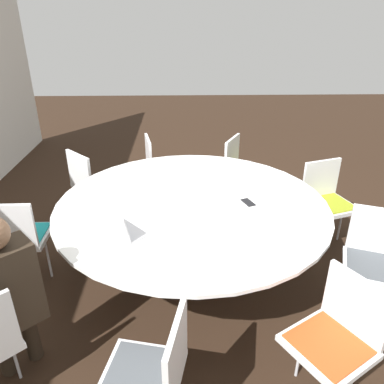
{
  "coord_description": "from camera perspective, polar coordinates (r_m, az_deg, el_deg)",
  "views": [
    {
      "loc": [
        -2.81,
        0.08,
        2.22
      ],
      "look_at": [
        0.0,
        0.0,
        0.84
      ],
      "focal_mm": 35.0,
      "sensor_mm": 36.0,
      "label": 1
    }
  ],
  "objects": [
    {
      "name": "ground_plane",
      "position": [
        3.58,
        0.0,
        -12.2
      ],
      "size": [
        16.0,
        16.0,
        0.0
      ],
      "primitive_type": "plane",
      "color": "black"
    },
    {
      "name": "conference_table",
      "position": [
        3.21,
        0.0,
        -2.8
      ],
      "size": [
        2.3,
        2.3,
        0.74
      ],
      "color": "#333333",
      "rests_on": "ground_plane"
    },
    {
      "name": "chair_1",
      "position": [
        2.19,
        -5.97,
        -25.52
      ],
      "size": [
        0.52,
        0.5,
        0.86
      ],
      "rotation": [
        0.0,
        0.0,
        6.07
      ],
      "color": "silver",
      "rests_on": "ground_plane"
    },
    {
      "name": "chair_2",
      "position": [
        2.5,
        21.29,
        -19.37
      ],
      "size": [
        0.59,
        0.59,
        0.86
      ],
      "rotation": [
        0.0,
        0.0,
        6.83
      ],
      "color": "silver",
      "rests_on": "ground_plane"
    },
    {
      "name": "chair_3",
      "position": [
        3.25,
        26.09,
        -8.65
      ],
      "size": [
        0.55,
        0.56,
        0.86
      ],
      "rotation": [
        0.0,
        0.0,
        7.48
      ],
      "color": "silver",
      "rests_on": "ground_plane"
    },
    {
      "name": "chair_4",
      "position": [
        4.02,
        19.82,
        -0.65
      ],
      "size": [
        0.54,
        0.55,
        0.86
      ],
      "rotation": [
        0.0,
        0.0,
        8.18
      ],
      "color": "silver",
      "rests_on": "ground_plane"
    },
    {
      "name": "chair_5",
      "position": [
        4.54,
        7.52,
        3.8
      ],
      "size": [
        0.59,
        0.58,
        0.86
      ],
      "rotation": [
        0.0,
        0.0,
        8.94
      ],
      "color": "silver",
      "rests_on": "ground_plane"
    },
    {
      "name": "chair_6",
      "position": [
        4.58,
        -4.95,
        4.15
      ],
      "size": [
        0.51,
        0.5,
        0.86
      ],
      "rotation": [
        0.0,
        0.0,
        9.62
      ],
      "color": "silver",
      "rests_on": "ground_plane"
    },
    {
      "name": "chair_7",
      "position": [
        4.29,
        -15.08,
        1.74
      ],
      "size": [
        0.61,
        0.61,
        0.86
      ],
      "rotation": [
        0.0,
        0.0,
        10.21
      ],
      "color": "silver",
      "rests_on": "ground_plane"
    },
    {
      "name": "chair_8",
      "position": [
        3.51,
        -24.97,
        -5.77
      ],
      "size": [
        0.43,
        0.45,
        0.86
      ],
      "rotation": [
        0.0,
        0.0,
        11.01
      ],
      "color": "silver",
      "rests_on": "ground_plane"
    },
    {
      "name": "person_0",
      "position": [
        2.57,
        -26.48,
        -13.18
      ],
      "size": [
        0.41,
        0.41,
        1.21
      ],
      "rotation": [
        0.0,
        0.0,
        5.45
      ],
      "color": "#2D2319",
      "rests_on": "ground_plane"
    },
    {
      "name": "laptop",
      "position": [
        2.77,
        -10.62,
        -5.32
      ],
      "size": [
        0.4,
        0.4,
        0.21
      ],
      "rotation": [
        0.0,
        0.0,
        0.74
      ],
      "color": "silver",
      "rests_on": "conference_table"
    },
    {
      "name": "cell_phone",
      "position": [
        3.21,
        8.54,
        -1.57
      ],
      "size": [
        0.16,
        0.12,
        0.01
      ],
      "color": "black",
      "rests_on": "conference_table"
    }
  ]
}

